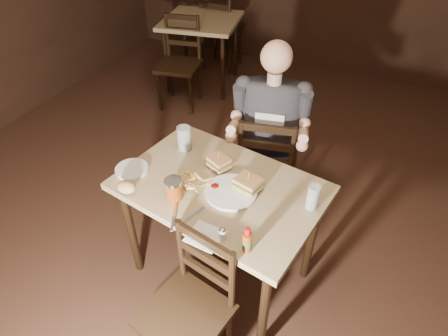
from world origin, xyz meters
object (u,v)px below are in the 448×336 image
at_px(diner, 271,111).
at_px(side_plate, 132,170).
at_px(glass_left, 184,138).
at_px(glass_right, 313,197).
at_px(dinner_plate, 231,193).
at_px(hot_sauce, 247,239).
at_px(main_table, 220,198).
at_px(chair_far, 267,163).
at_px(bg_chair_near, 178,65).
at_px(bg_chair_far, 222,28).
at_px(bg_table, 201,27).
at_px(chair_near, 184,315).
at_px(syrup_dispenser, 174,189).

height_order(diner, side_plate, diner).
xyz_separation_m(glass_left, glass_right, (0.81, -0.17, -0.01)).
bearing_deg(dinner_plate, side_plate, -174.63).
distance_m(diner, dinner_plate, 0.68).
relative_size(hot_sauce, side_plate, 0.79).
bearing_deg(main_table, dinner_plate, -26.35).
height_order(chair_far, glass_left, glass_left).
bearing_deg(glass_right, chair_far, 123.64).
height_order(glass_right, hot_sauce, same).
xyz_separation_m(bg_chair_near, glass_left, (0.98, -1.61, 0.39)).
xyz_separation_m(bg_chair_near, diner, (1.37, -1.18, 0.43)).
height_order(bg_chair_far, glass_left, bg_chair_far).
relative_size(bg_table, bg_chair_near, 1.01).
bearing_deg(diner, bg_chair_near, 127.64).
height_order(chair_near, glass_left, glass_left).
relative_size(chair_near, bg_chair_near, 0.90).
bearing_deg(hot_sauce, glass_right, 62.39).
height_order(chair_far, bg_chair_far, bg_chair_far).
bearing_deg(side_plate, chair_near, -39.90).
height_order(bg_chair_far, side_plate, bg_chair_far).
xyz_separation_m(chair_near, diner, (-0.00, 1.20, 0.48)).
xyz_separation_m(chair_far, bg_chair_near, (-1.36, 1.14, 0.02)).
bearing_deg(bg_table, bg_chair_near, -90.00).
bearing_deg(hot_sauce, chair_near, -134.35).
bearing_deg(bg_chair_near, chair_far, -50.41).
xyz_separation_m(bg_table, side_plate, (0.81, -2.46, 0.10)).
height_order(diner, syrup_dispenser, diner).
relative_size(bg_chair_far, bg_chair_near, 1.08).
xyz_separation_m(main_table, dinner_plate, (0.08, -0.04, 0.10)).
relative_size(main_table, syrup_dispenser, 10.14).
xyz_separation_m(hot_sauce, side_plate, (-0.78, 0.25, -0.06)).
distance_m(glass_right, syrup_dispenser, 0.69).
relative_size(bg_table, chair_far, 1.05).
bearing_deg(chair_far, chair_near, 78.97).
distance_m(main_table, bg_chair_near, 2.25).
bearing_deg(glass_left, glass_right, -12.17).
distance_m(bg_chair_far, dinner_plate, 3.28).
height_order(bg_chair_far, diner, diner).
bearing_deg(glass_left, main_table, -32.61).
distance_m(chair_near, glass_left, 0.97).
height_order(dinner_plate, side_plate, dinner_plate).
height_order(main_table, chair_near, chair_near).
xyz_separation_m(chair_near, glass_right, (0.42, 0.60, 0.42)).
bearing_deg(bg_table, glass_left, -65.59).
xyz_separation_m(glass_right, side_plate, (-0.98, -0.13, -0.06)).
xyz_separation_m(main_table, chair_far, (0.05, 0.68, -0.24)).
bearing_deg(glass_right, glass_left, 167.83).
relative_size(main_table, glass_left, 7.88).
bearing_deg(side_plate, chair_far, 54.36).
relative_size(diner, dinner_plate, 3.30).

